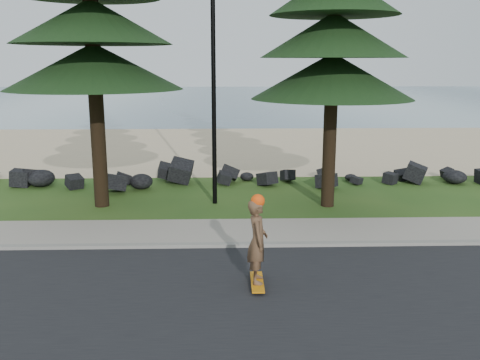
{
  "coord_description": "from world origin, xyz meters",
  "views": [
    {
      "loc": [
        0.3,
        -13.14,
        4.41
      ],
      "look_at": [
        0.7,
        0.0,
        1.46
      ],
      "focal_mm": 40.0,
      "sensor_mm": 36.0,
      "label": 1
    }
  ],
  "objects": [
    {
      "name": "road",
      "position": [
        0.0,
        -4.5,
        0.01
      ],
      "size": [
        160.0,
        7.0,
        0.02
      ],
      "primitive_type": "cube",
      "color": "black",
      "rests_on": "ground"
    },
    {
      "name": "sidewalk",
      "position": [
        0.0,
        0.2,
        0.04
      ],
      "size": [
        160.0,
        2.0,
        0.08
      ],
      "primitive_type": "cube",
      "color": "gray",
      "rests_on": "ground"
    },
    {
      "name": "ground",
      "position": [
        0.0,
        0.0,
        0.0
      ],
      "size": [
        160.0,
        160.0,
        0.0
      ],
      "primitive_type": "plane",
      "color": "#214615",
      "rests_on": "ground"
    },
    {
      "name": "ocean",
      "position": [
        0.0,
        51.0,
        0.0
      ],
      "size": [
        160.0,
        58.0,
        0.01
      ],
      "primitive_type": "cube",
      "color": "#37586A",
      "rests_on": "ground"
    },
    {
      "name": "beach_sand",
      "position": [
        0.0,
        14.5,
        0.01
      ],
      "size": [
        160.0,
        15.0,
        0.01
      ],
      "primitive_type": "cube",
      "color": "#CFB18A",
      "rests_on": "ground"
    },
    {
      "name": "seawall_boulders",
      "position": [
        0.0,
        5.6,
        0.0
      ],
      "size": [
        60.0,
        2.4,
        1.1
      ],
      "primitive_type": null,
      "color": "black",
      "rests_on": "ground"
    },
    {
      "name": "lamp_post",
      "position": [
        0.0,
        3.2,
        4.13
      ],
      "size": [
        0.25,
        0.14,
        8.14
      ],
      "color": "black",
      "rests_on": "ground"
    },
    {
      "name": "kerb",
      "position": [
        0.0,
        -0.9,
        0.05
      ],
      "size": [
        160.0,
        0.2,
        0.1
      ],
      "primitive_type": "cube",
      "color": "gray",
      "rests_on": "ground"
    },
    {
      "name": "skateboarder",
      "position": [
        0.95,
        -3.21,
        0.95
      ],
      "size": [
        0.41,
        1.01,
        1.88
      ],
      "rotation": [
        0.0,
        0.0,
        1.56
      ],
      "color": "#CA750B",
      "rests_on": "ground"
    }
  ]
}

